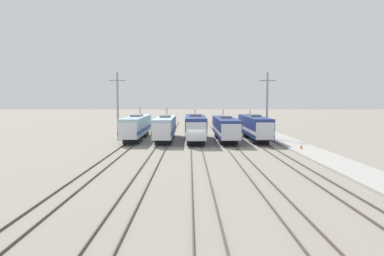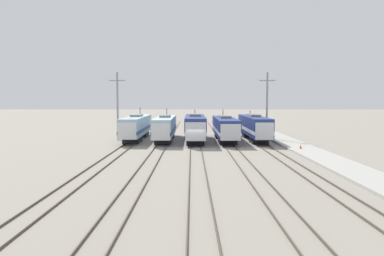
{
  "view_description": "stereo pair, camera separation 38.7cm",
  "coord_description": "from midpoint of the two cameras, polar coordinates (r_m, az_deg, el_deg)",
  "views": [
    {
      "loc": [
        -0.87,
        -50.64,
        6.52
      ],
      "look_at": [
        -0.55,
        2.25,
        2.5
      ],
      "focal_mm": 35.0,
      "sensor_mm": 36.0,
      "label": 1
    },
    {
      "loc": [
        -0.48,
        -50.64,
        6.52
      ],
      "look_at": [
        -0.55,
        2.25,
        2.5
      ],
      "focal_mm": 35.0,
      "sensor_mm": 36.0,
      "label": 2
    }
  ],
  "objects": [
    {
      "name": "traffic_cone",
      "position": [
        49.84,
        16.51,
        -2.73
      ],
      "size": [
        0.38,
        0.38,
        0.5
      ],
      "color": "orange",
      "rests_on": "platform"
    },
    {
      "name": "rail_pair_center_right",
      "position": [
        51.34,
        6.18,
        -2.89
      ],
      "size": [
        1.51,
        120.0,
        0.15
      ],
      "color": "#4C4238",
      "rests_on": "ground_plane"
    },
    {
      "name": "catenary_tower_right",
      "position": [
        61.32,
        11.62,
        3.46
      ],
      "size": [
        2.55,
        0.32,
        10.88
      ],
      "color": "gray",
      "rests_on": "ground_plane"
    },
    {
      "name": "rail_pair_far_right",
      "position": [
        52.06,
        11.41,
        -2.85
      ],
      "size": [
        1.5,
        120.0,
        0.15
      ],
      "color": "#4C4238",
      "rests_on": "ground_plane"
    },
    {
      "name": "locomotive_far_right",
      "position": [
        61.02,
        9.72,
        0.17
      ],
      "size": [
        2.83,
        18.23,
        4.69
      ],
      "color": "black",
      "rests_on": "ground_plane"
    },
    {
      "name": "locomotive_center",
      "position": [
        58.21,
        0.74,
        0.1
      ],
      "size": [
        3.08,
        16.95,
        4.83
      ],
      "color": "black",
      "rests_on": "ground_plane"
    },
    {
      "name": "ground_plane",
      "position": [
        51.06,
        0.84,
        -2.99
      ],
      "size": [
        400.0,
        400.0,
        0.0
      ],
      "primitive_type": "plane",
      "color": "gray"
    },
    {
      "name": "locomotive_center_right",
      "position": [
        59.32,
        5.35,
        0.01
      ],
      "size": [
        3.06,
        17.94,
        4.89
      ],
      "color": "black",
      "rests_on": "ground_plane"
    },
    {
      "name": "platform",
      "position": [
        53.11,
        16.12,
        -2.73
      ],
      "size": [
        4.0,
        120.0,
        0.29
      ],
      "color": "#A8A59E",
      "rests_on": "ground_plane"
    },
    {
      "name": "rail_pair_far_left",
      "position": [
        51.82,
        -9.79,
        -2.87
      ],
      "size": [
        1.5,
        120.0,
        0.15
      ],
      "color": "#4C4238",
      "rests_on": "ground_plane"
    },
    {
      "name": "locomotive_center_left",
      "position": [
        59.56,
        -3.87,
        0.09
      ],
      "size": [
        2.82,
        17.95,
        5.06
      ],
      "color": "#232326",
      "rests_on": "ground_plane"
    },
    {
      "name": "rail_pair_center_left",
      "position": [
        51.21,
        -4.52,
        -2.9
      ],
      "size": [
        1.51,
        120.0,
        0.15
      ],
      "color": "#4C4238",
      "rests_on": "ground_plane"
    },
    {
      "name": "locomotive_far_left",
      "position": [
        61.42,
        -8.22,
        0.2
      ],
      "size": [
        2.87,
        18.67,
        5.19
      ],
      "color": "#232326",
      "rests_on": "ground_plane"
    },
    {
      "name": "catenary_tower_left",
      "position": [
        61.23,
        -11.02,
        3.47
      ],
      "size": [
        2.55,
        0.32,
        10.88
      ],
      "color": "gray",
      "rests_on": "ground_plane"
    },
    {
      "name": "rail_pair_center",
      "position": [
        51.05,
        0.84,
        -2.91
      ],
      "size": [
        1.51,
        120.0,
        0.15
      ],
      "color": "#4C4238",
      "rests_on": "ground_plane"
    }
  ]
}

